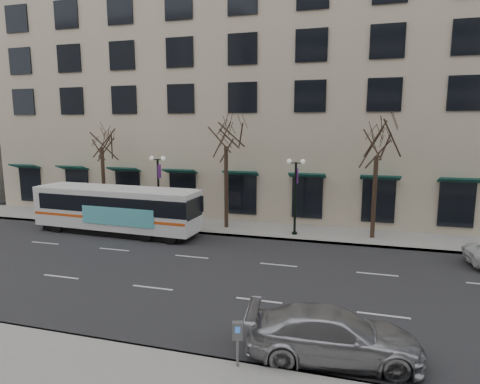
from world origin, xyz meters
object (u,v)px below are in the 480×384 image
(city_bus, at_px, (117,208))
(silver_car, at_px, (333,335))
(tree_far_mid, at_px, (226,132))
(pay_station, at_px, (237,334))
(lamp_post_left, at_px, (159,187))
(tree_far_left, at_px, (101,135))
(tree_far_right, at_px, (377,141))
(lamp_post_right, at_px, (295,193))

(city_bus, distance_m, silver_car, 18.98)
(tree_far_mid, distance_m, silver_car, 17.88)
(city_bus, distance_m, pay_station, 17.90)
(lamp_post_left, height_order, silver_car, lamp_post_left)
(silver_car, bearing_deg, city_bus, 45.47)
(tree_far_left, relative_size, city_bus, 0.69)
(silver_car, xyz_separation_m, pay_station, (-2.73, -1.46, 0.38))
(tree_far_right, relative_size, silver_car, 1.47)
(tree_far_mid, xyz_separation_m, lamp_post_left, (-4.99, -0.60, -3.96))
(tree_far_mid, distance_m, tree_far_right, 10.01)
(lamp_post_right, xyz_separation_m, silver_car, (3.22, -14.05, -2.15))
(pay_station, bearing_deg, silver_car, 10.18)
(tree_far_left, bearing_deg, tree_far_right, 0.00)
(tree_far_right, xyz_separation_m, city_bus, (-16.84, -3.15, -4.66))
(tree_far_right, bearing_deg, tree_far_left, 180.00)
(tree_far_right, xyz_separation_m, lamp_post_right, (-4.99, -0.60, -3.48))
(tree_far_mid, xyz_separation_m, tree_far_right, (10.00, -0.00, -0.48))
(city_bus, bearing_deg, tree_far_right, 13.62)
(tree_far_left, xyz_separation_m, lamp_post_left, (5.01, -0.60, -3.75))
(lamp_post_left, height_order, lamp_post_right, same)
(tree_far_right, relative_size, city_bus, 0.67)
(tree_far_mid, height_order, pay_station, tree_far_mid)
(tree_far_right, height_order, pay_station, tree_far_right)
(lamp_post_right, height_order, pay_station, lamp_post_right)
(city_bus, height_order, silver_car, city_bus)
(tree_far_right, bearing_deg, tree_far_mid, 180.00)
(city_bus, bearing_deg, lamp_post_right, 15.17)
(tree_far_mid, bearing_deg, lamp_post_right, -6.83)
(tree_far_mid, relative_size, lamp_post_right, 1.64)
(tree_far_mid, distance_m, pay_station, 17.95)
(tree_far_left, relative_size, tree_far_right, 1.03)
(lamp_post_left, xyz_separation_m, lamp_post_right, (10.00, 0.00, 0.00))
(lamp_post_left, xyz_separation_m, silver_car, (13.22, -14.05, -2.15))
(city_bus, bearing_deg, lamp_post_left, 57.06)
(tree_far_left, bearing_deg, silver_car, -38.78)
(tree_far_left, height_order, tree_far_right, tree_far_left)
(city_bus, relative_size, silver_car, 2.19)
(silver_car, bearing_deg, lamp_post_left, 36.07)
(lamp_post_right, bearing_deg, lamp_post_left, 180.00)
(tree_far_left, bearing_deg, city_bus, -44.94)
(tree_far_left, xyz_separation_m, pay_station, (15.50, -16.10, -5.52))
(tree_far_right, height_order, city_bus, tree_far_right)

